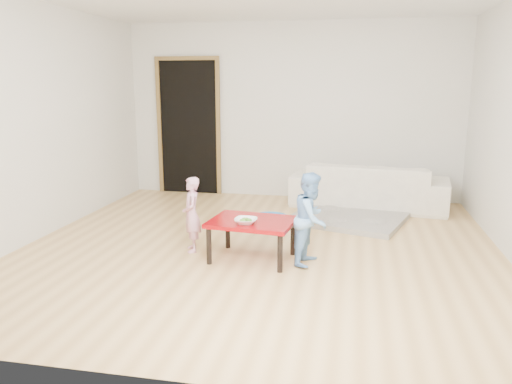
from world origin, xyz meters
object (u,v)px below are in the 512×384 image
(sofa, at_px, (369,185))
(basin, at_px, (270,222))
(bowl, at_px, (246,221))
(red_table, at_px, (252,240))
(child_pink, at_px, (192,215))
(child_blue, at_px, (311,219))

(sofa, height_order, basin, sofa)
(bowl, bearing_deg, red_table, 76.82)
(sofa, height_order, red_table, sofa)
(sofa, relative_size, basin, 4.67)
(child_pink, bearing_deg, red_table, 55.65)
(child_pink, relative_size, basin, 1.71)
(sofa, bearing_deg, red_table, 71.50)
(red_table, xyz_separation_m, bowl, (-0.03, -0.14, 0.23))
(red_table, relative_size, child_blue, 0.90)
(red_table, bearing_deg, basin, 90.64)
(sofa, relative_size, red_table, 2.63)
(basin, bearing_deg, sofa, 47.67)
(bowl, relative_size, child_pink, 0.28)
(bowl, distance_m, child_pink, 0.69)
(sofa, distance_m, child_blue, 2.49)
(red_table, bearing_deg, child_blue, 0.71)
(child_blue, bearing_deg, red_table, 103.78)
(child_pink, xyz_separation_m, child_blue, (1.24, -0.12, 0.06))
(child_pink, relative_size, child_blue, 0.87)
(red_table, height_order, child_blue, child_blue)
(sofa, distance_m, child_pink, 2.94)
(red_table, height_order, bowl, bowl)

